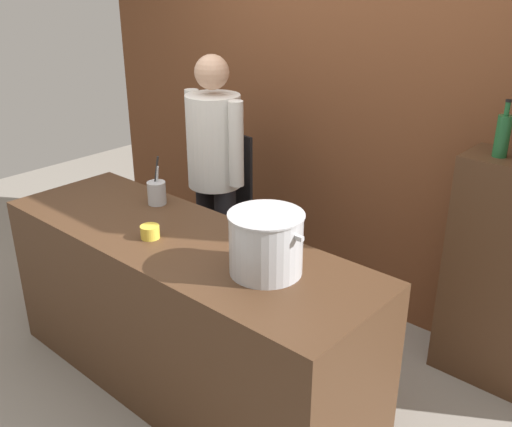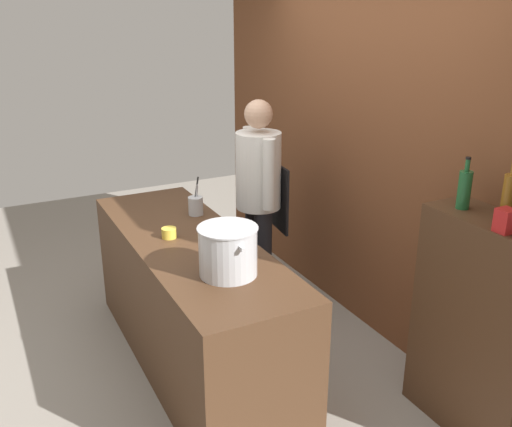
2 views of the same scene
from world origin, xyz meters
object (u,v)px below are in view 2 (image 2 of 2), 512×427
object	(u,v)px
chef	(259,192)
butter_jar	(169,233)
stockpot_large	(228,251)
wine_bottle_amber	(510,194)
utensil_crock	(196,205)
wine_bottle_green	(464,189)
spice_tin_red	(505,221)

from	to	relation	value
chef	butter_jar	distance (m)	0.95
stockpot_large	butter_jar	world-z (taller)	stockpot_large
stockpot_large	wine_bottle_amber	size ratio (longest dim) A/B	1.21
utensil_crock	butter_jar	world-z (taller)	utensil_crock
stockpot_large	wine_bottle_green	distance (m)	1.31
chef	wine_bottle_green	bearing A→B (deg)	-158.62
utensil_crock	wine_bottle_amber	world-z (taller)	wine_bottle_amber
wine_bottle_amber	spice_tin_red	distance (m)	0.27
wine_bottle_green	chef	bearing A→B (deg)	-165.78
utensil_crock	spice_tin_red	xyz separation A→B (m)	(1.85, 0.87, 0.36)
utensil_crock	chef	bearing A→B (deg)	99.17
chef	utensil_crock	world-z (taller)	chef
chef	stockpot_large	distance (m)	1.30
butter_jar	wine_bottle_amber	world-z (taller)	wine_bottle_amber
chef	wine_bottle_green	xyz separation A→B (m)	(1.60, 0.40, 0.42)
chef	spice_tin_red	size ratio (longest dim) A/B	14.06
stockpot_large	utensil_crock	world-z (taller)	stockpot_large
stockpot_large	spice_tin_red	xyz separation A→B (m)	(0.88, 1.07, 0.29)
stockpot_large	wine_bottle_amber	xyz separation A→B (m)	(0.72, 1.27, 0.35)
butter_jar	wine_bottle_amber	size ratio (longest dim) A/B	0.29
wine_bottle_green	spice_tin_red	size ratio (longest dim) A/B	2.40
chef	utensil_crock	bearing A→B (deg)	106.33
wine_bottle_amber	wine_bottle_green	distance (m)	0.22
chef	butter_jar	size ratio (longest dim) A/B	17.42
butter_jar	wine_bottle_amber	xyz separation A→B (m)	(1.37, 1.39, 0.46)
utensil_crock	spice_tin_red	size ratio (longest dim) A/B	2.33
chef	utensil_crock	xyz separation A→B (m)	(0.09, -0.55, 0.00)
chef	butter_jar	bearing A→B (deg)	122.70
wine_bottle_amber	butter_jar	bearing A→B (deg)	-134.65
butter_jar	wine_bottle_amber	distance (m)	2.00
wine_bottle_amber	chef	bearing A→B (deg)	-163.42
butter_jar	spice_tin_red	distance (m)	1.98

